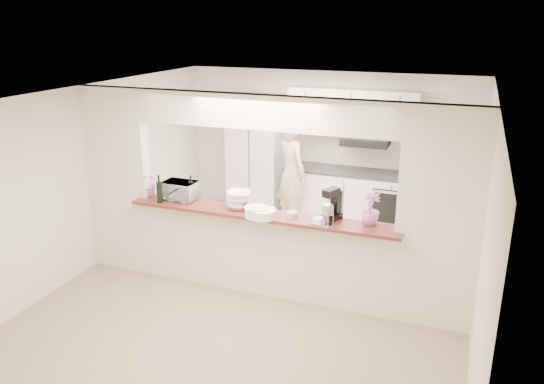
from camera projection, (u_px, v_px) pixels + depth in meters
The scene contains 19 objects.
floor at pixel (262, 292), 6.75m from camera, with size 6.00×6.00×0.00m, color tan.
tile_overlay at pixel (300, 245), 8.12m from camera, with size 5.00×2.90×0.01m, color silver.
partition at pixel (261, 181), 6.29m from camera, with size 5.00×0.15×2.50m.
bar_counter at pixel (262, 251), 6.57m from camera, with size 3.40×0.38×1.09m.
kitchen_cabinets at pixel (312, 164), 8.93m from camera, with size 3.15×0.62×2.25m.
refrigerator at pixel (450, 187), 8.14m from camera, with size 0.75×0.70×1.70m, color #B3B3B8.
flower_left at pixel (150, 184), 6.95m from camera, with size 0.28×0.24×0.31m, color pink.
wine_bottle_a at pixel (160, 192), 6.68m from camera, with size 0.07×0.07×0.37m.
wine_bottle_b at pixel (191, 191), 6.77m from camera, with size 0.07×0.07×0.33m.
toaster_oven at pixel (180, 191), 6.81m from camera, with size 0.43×0.29×0.24m, color #AEAEB4.
serving_bowls at pixel (239, 200), 6.48m from camera, with size 0.29×0.29×0.22m, color white.
plate_stack_a at pixel (256, 212), 6.22m from camera, with size 0.27×0.27×0.13m.
plate_stack_b at pixel (263, 214), 6.19m from camera, with size 0.31×0.31×0.11m.
red_bowl at pixel (249, 208), 6.42m from camera, with size 0.16×0.16×0.07m, color maroon.
tan_bowl at pixel (292, 214), 6.24m from camera, with size 0.13×0.13×0.06m, color tan.
utensil_caddy at pixel (322, 217), 5.98m from camera, with size 0.27×0.20×0.22m.
stand_mixer at pixel (332, 205), 6.12m from camera, with size 0.25×0.30×0.38m.
flower_right at pixel (370, 208), 5.95m from camera, with size 0.22×0.22×0.39m, color #BC6CC8.
person at pixel (292, 174), 8.64m from camera, with size 0.66×0.43×1.81m, color #DDAB90.
Camera 1 is at (2.27, -5.57, 3.32)m, focal length 35.00 mm.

